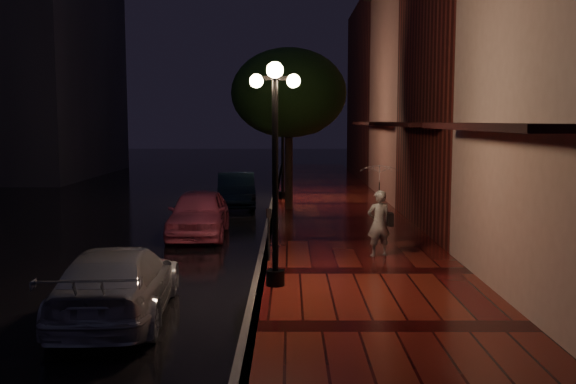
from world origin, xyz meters
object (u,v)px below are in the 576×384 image
(woman_with_umbrella, at_px, (379,195))
(parking_meter, at_px, (269,229))
(streetlamp_far, at_px, (283,139))
(streetlamp_near, at_px, (275,160))
(navy_car, at_px, (236,190))
(silver_car, at_px, (117,283))
(pink_car, at_px, (199,213))
(street_tree, at_px, (289,96))

(woman_with_umbrella, bearing_deg, parking_meter, -3.37)
(streetlamp_far, bearing_deg, parking_meter, -90.98)
(streetlamp_near, xyz_separation_m, navy_car, (-1.80, 12.58, -1.94))
(navy_car, xyz_separation_m, parking_meter, (1.60, -10.33, 0.21))
(streetlamp_far, height_order, navy_car, streetlamp_far)
(silver_car, xyz_separation_m, woman_with_umbrella, (5.03, 4.40, 0.98))
(streetlamp_near, relative_size, streetlamp_far, 1.00)
(streetlamp_near, bearing_deg, woman_with_umbrella, 48.90)
(parking_meter, bearing_deg, woman_with_umbrella, -4.47)
(pink_car, height_order, woman_with_umbrella, woman_with_umbrella)
(streetlamp_far, bearing_deg, woman_with_umbrella, -77.99)
(streetlamp_near, height_order, navy_car, streetlamp_near)
(navy_car, relative_size, silver_car, 0.94)
(street_tree, height_order, woman_with_umbrella, street_tree)
(silver_car, bearing_deg, streetlamp_near, -151.66)
(streetlamp_far, distance_m, navy_car, 3.00)
(silver_car, distance_m, parking_meter, 4.61)
(streetlamp_near, bearing_deg, streetlamp_far, 90.00)
(navy_car, distance_m, silver_car, 14.26)
(street_tree, height_order, pink_car, street_tree)
(streetlamp_far, bearing_deg, silver_car, -99.57)
(silver_car, bearing_deg, pink_car, -95.74)
(pink_car, relative_size, silver_car, 0.94)
(street_tree, distance_m, navy_car, 4.43)
(silver_car, height_order, parking_meter, parking_meter)
(streetlamp_near, xyz_separation_m, street_tree, (0.26, 10.99, 1.64))
(street_tree, distance_m, woman_with_umbrella, 8.92)
(streetlamp_near, xyz_separation_m, silver_car, (-2.64, -1.65, -1.98))
(streetlamp_near, distance_m, parking_meter, 2.84)
(streetlamp_far, height_order, silver_car, streetlamp_far)
(streetlamp_near, bearing_deg, pink_car, 110.92)
(streetlamp_far, bearing_deg, street_tree, -85.09)
(pink_car, relative_size, navy_car, 0.99)
(streetlamp_near, bearing_deg, navy_car, 98.15)
(navy_car, distance_m, woman_with_umbrella, 10.74)
(streetlamp_far, xyz_separation_m, street_tree, (0.26, -3.01, 1.64))
(streetlamp_near, relative_size, street_tree, 0.74)
(streetlamp_near, distance_m, streetlamp_far, 14.00)
(streetlamp_near, distance_m, woman_with_umbrella, 3.78)
(silver_car, distance_m, woman_with_umbrella, 6.76)
(streetlamp_far, xyz_separation_m, navy_car, (-1.80, -1.42, -1.94))
(streetlamp_far, xyz_separation_m, silver_car, (-2.64, -15.65, -1.98))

